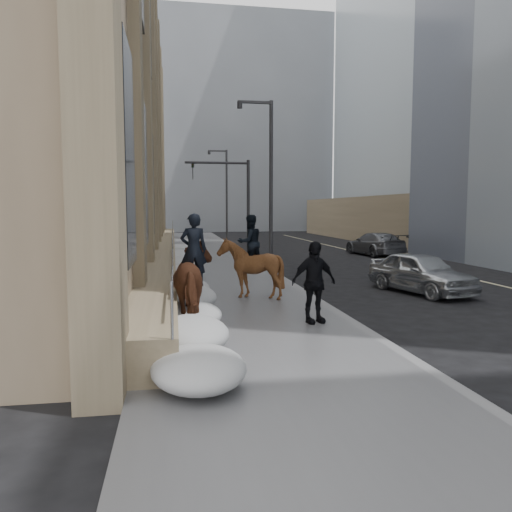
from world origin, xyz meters
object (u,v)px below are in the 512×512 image
(mounted_horse_left, at_px, (197,282))
(car_silver, at_px, (421,272))
(pedestrian, at_px, (314,282))
(car_grey, at_px, (375,244))
(mounted_horse_right, at_px, (250,264))

(mounted_horse_left, distance_m, car_silver, 8.99)
(pedestrian, distance_m, car_grey, 20.08)
(mounted_horse_right, bearing_deg, pedestrian, 83.52)
(pedestrian, bearing_deg, mounted_horse_right, 92.31)
(mounted_horse_left, relative_size, mounted_horse_right, 1.03)
(mounted_horse_left, bearing_deg, mounted_horse_right, -121.70)
(car_grey, bearing_deg, mounted_horse_left, 49.54)
(mounted_horse_left, relative_size, car_grey, 0.54)
(pedestrian, height_order, car_grey, pedestrian)
(mounted_horse_left, height_order, mounted_horse_right, mounted_horse_left)
(pedestrian, relative_size, car_grey, 0.40)
(pedestrian, bearing_deg, car_grey, 49.65)
(mounted_horse_right, xyz_separation_m, car_silver, (6.08, 0.65, -0.47))
(car_grey, bearing_deg, mounted_horse_right, 47.96)
(pedestrian, bearing_deg, mounted_horse_left, 166.18)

